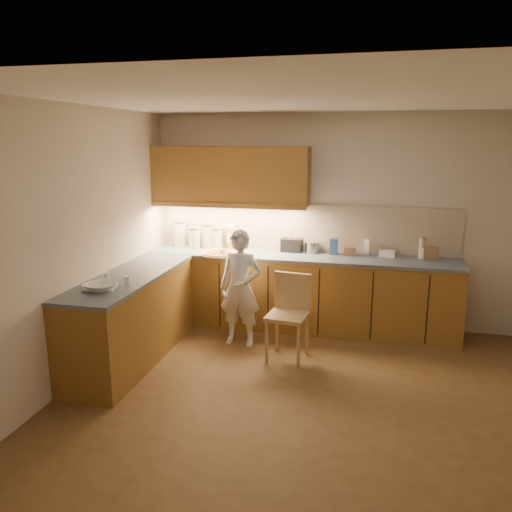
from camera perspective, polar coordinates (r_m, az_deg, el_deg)
name	(u,v)px	position (r m, az deg, el deg)	size (l,w,h in m)	color
room	(316,213)	(4.19, 6.92, 4.87)	(4.54, 4.50, 2.62)	brown
l_counter	(247,300)	(5.83, -1.07, -5.01)	(3.77, 2.62, 0.92)	olive
backsplash	(304,228)	(6.25, 5.46, 3.25)	(3.75, 0.02, 0.58)	#B8A98F
upper_cabinets	(230,176)	(6.21, -2.98, 9.15)	(1.95, 0.36, 0.73)	olive
pizza_on_board	(219,253)	(6.04, -4.23, 0.31)	(0.45, 0.45, 0.18)	tan
child	(240,288)	(5.59, -1.79, -3.69)	(0.48, 0.32, 1.32)	white
wooden_chair	(290,310)	(5.32, 3.86, -6.15)	(0.45, 0.45, 0.90)	tan
mixing_bowl	(100,287)	(4.81, -17.38, -3.39)	(0.29, 0.29, 0.07)	white
canister_a	(180,234)	(6.59, -8.68, 2.56)	(0.16, 0.16, 0.33)	silver
canister_b	(194,238)	(6.46, -7.06, 2.11)	(0.15, 0.15, 0.26)	silver
canister_c	(208,235)	(6.47, -5.51, 2.35)	(0.16, 0.16, 0.31)	silver
canister_d	(217,238)	(6.44, -4.50, 2.11)	(0.16, 0.16, 0.26)	silver
oil_jug	(231,237)	(6.37, -2.86, 2.16)	(0.12, 0.10, 0.32)	gold
toaster	(292,245)	(6.20, 4.12, 1.24)	(0.27, 0.18, 0.17)	black
steel_pot	(312,247)	(6.17, 6.40, 1.00)	(0.18, 0.18, 0.14)	#A0A1A5
blue_box	(334,247)	(6.11, 8.88, 1.07)	(0.10, 0.07, 0.20)	#2E4E8A
card_box_a	(350,251)	(6.10, 10.68, 0.54)	(0.14, 0.10, 0.10)	#A27857
white_bottle	(367,247)	(6.16, 12.58, 0.99)	(0.06, 0.06, 0.19)	white
flat_pack	(387,253)	(6.14, 14.78, 0.29)	(0.18, 0.13, 0.07)	white
tall_jar	(422,248)	(6.14, 18.46, 0.92)	(0.08, 0.08, 0.25)	beige
card_box_b	(430,253)	(6.14, 19.23, 0.29)	(0.18, 0.14, 0.14)	#A27957
dough_cloth	(101,288)	(4.88, -17.31, -3.46)	(0.28, 0.22, 0.02)	white
spice_jar_a	(106,277)	(5.12, -16.75, -2.28)	(0.06, 0.06, 0.08)	silver
spice_jar_b	(127,280)	(4.95, -14.55, -2.70)	(0.06, 0.06, 0.08)	white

